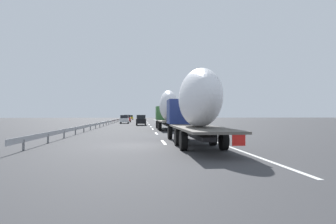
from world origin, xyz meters
name	(u,v)px	position (x,y,z in m)	size (l,w,h in m)	color
ground_plane	(140,124)	(40.00, 0.00, 0.00)	(260.00, 260.00, 0.00)	#38383A
lane_stripe_0	(164,142)	(2.00, -1.80, 0.00)	(3.20, 0.20, 0.01)	white
lane_stripe_1	(156,133)	(11.57, -1.80, 0.00)	(3.20, 0.20, 0.01)	white
lane_stripe_2	(153,129)	(20.69, -1.80, 0.00)	(3.20, 0.20, 0.01)	white
lane_stripe_3	(151,127)	(28.02, -1.80, 0.00)	(3.20, 0.20, 0.01)	white
lane_stripe_4	(149,125)	(38.34, -1.80, 0.00)	(3.20, 0.20, 0.01)	white
lane_stripe_5	(148,123)	(48.57, -1.80, 0.00)	(3.20, 0.20, 0.01)	white
lane_stripe_6	(147,122)	(58.08, -1.80, 0.00)	(3.20, 0.20, 0.01)	white
lane_stripe_7	(147,122)	(59.81, -1.80, 0.00)	(3.20, 0.20, 0.01)	white
edge_line_right	(165,123)	(45.00, -5.50, 0.00)	(110.00, 0.20, 0.01)	white
truck_lead	(168,109)	(18.57, -3.60, 2.67)	(12.06, 2.55, 4.89)	#387038
truck_trailing	(195,104)	(-0.26, -3.60, 2.56)	(13.46, 2.55, 4.57)	navy
car_red_compact	(127,118)	(59.33, 3.41, 0.94)	(4.09, 1.83, 1.88)	red
car_black_suv	(141,120)	(35.09, -0.24, 0.94)	(4.44, 1.80, 1.88)	black
car_white_van	(124,119)	(46.12, 3.39, 0.93)	(4.12, 1.85, 1.84)	white
car_yellow_coupe	(131,117)	(92.71, 3.67, 0.91)	(4.45, 1.77, 1.78)	gold
road_sign	(178,113)	(32.90, -6.70, 2.26)	(0.10, 0.90, 3.27)	gray
tree_0	(208,102)	(28.67, -11.17, 4.03)	(3.47, 3.47, 6.33)	#472D19
tree_1	(184,108)	(66.16, -12.85, 3.81)	(2.91, 2.91, 6.33)	#472D19
tree_2	(171,111)	(84.80, -11.04, 3.39)	(3.09, 3.09, 5.48)	#472D19
guardrail_median	(111,121)	(43.00, 6.00, 0.58)	(94.00, 0.10, 0.76)	#9EA0A5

